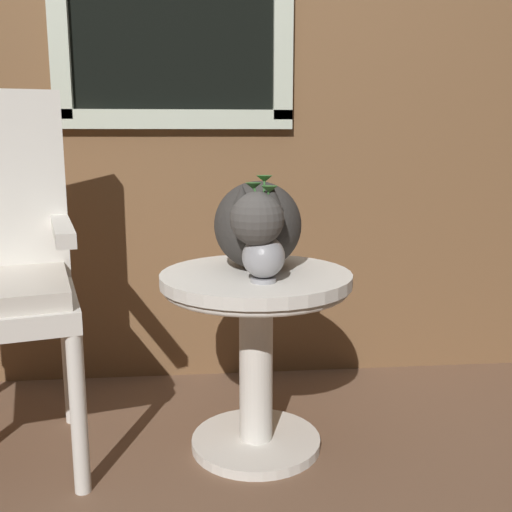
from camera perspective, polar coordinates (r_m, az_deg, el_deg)
ground_plane at (r=1.85m, az=-6.94°, el=-19.60°), size 6.00×6.00×0.00m
back_wall at (r=2.34m, az=-7.32°, el=20.06°), size 4.00×0.07×2.60m
wicker_side_table at (r=1.80m, az=0.00°, el=-6.57°), size 0.56×0.56×0.55m
cat at (r=1.78m, az=0.17°, el=3.00°), size 0.29×0.63×0.27m
pewter_vase_with_ivy at (r=1.63m, az=0.71°, el=0.67°), size 0.12×0.12×0.29m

